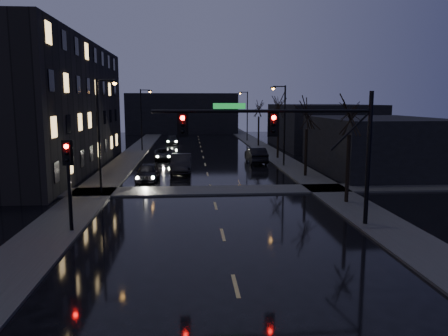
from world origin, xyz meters
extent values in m
plane|color=black|center=(0.00, 0.00, 0.00)|extent=(160.00, 160.00, 0.00)
cube|color=#2D2D2B|center=(-8.50, 35.00, 0.06)|extent=(3.00, 140.00, 0.12)
cube|color=#2D2D2B|center=(8.50, 35.00, 0.06)|extent=(3.00, 140.00, 0.12)
cube|color=#2D2D2B|center=(0.00, 18.50, 0.06)|extent=(40.00, 3.00, 0.12)
cube|color=black|center=(-16.50, 30.00, 6.00)|extent=(12.00, 30.00, 12.00)
cube|color=black|center=(15.50, 26.00, 2.50)|extent=(10.00, 14.00, 5.00)
cube|color=black|center=(17.00, 48.00, 3.00)|extent=(12.00, 18.00, 6.00)
cube|color=black|center=(-3.00, 78.00, 4.00)|extent=(22.00, 10.00, 8.00)
cylinder|color=black|center=(7.60, 9.00, 3.50)|extent=(0.22, 0.22, 7.00)
cylinder|color=black|center=(2.10, 9.00, 6.00)|extent=(11.00, 0.16, 0.16)
cylinder|color=black|center=(6.60, 9.00, 5.00)|extent=(2.05, 0.10, 2.05)
cube|color=#0C591E|center=(0.40, 9.00, 6.25)|extent=(1.60, 0.04, 0.28)
cube|color=black|center=(-1.90, 9.00, 5.35)|extent=(0.35, 0.28, 1.05)
sphere|color=#FF0705|center=(-1.90, 8.84, 5.68)|extent=(0.22, 0.22, 0.22)
cube|color=black|center=(2.60, 9.00, 5.35)|extent=(0.35, 0.28, 1.05)
sphere|color=#FF0705|center=(2.60, 8.84, 5.68)|extent=(0.22, 0.22, 0.22)
cylinder|color=black|center=(-7.50, 9.00, 2.20)|extent=(0.18, 0.18, 4.40)
cube|color=black|center=(-7.50, 9.00, 4.00)|extent=(0.35, 0.28, 1.05)
sphere|color=#FF0705|center=(-7.50, 8.84, 4.33)|extent=(0.22, 0.22, 0.22)
cylinder|color=black|center=(8.40, 14.00, 2.20)|extent=(0.24, 0.24, 4.40)
cylinder|color=black|center=(8.40, 24.00, 2.06)|extent=(0.24, 0.24, 4.12)
cylinder|color=black|center=(8.40, 36.00, 2.34)|extent=(0.24, 0.24, 4.68)
cylinder|color=black|center=(8.40, 50.00, 2.15)|extent=(0.24, 0.24, 4.29)
cylinder|color=black|center=(-7.80, 18.00, 4.00)|extent=(0.16, 0.16, 8.00)
cylinder|color=black|center=(-7.20, 18.00, 7.90)|extent=(1.20, 0.10, 0.10)
cube|color=black|center=(-6.60, 18.00, 7.80)|extent=(0.50, 0.25, 0.15)
sphere|color=#FF9932|center=(-6.60, 18.00, 7.70)|extent=(0.28, 0.28, 0.28)
cylinder|color=black|center=(-7.80, 45.00, 4.00)|extent=(0.16, 0.16, 8.00)
cylinder|color=black|center=(-7.20, 45.00, 7.90)|extent=(1.20, 0.10, 0.10)
cube|color=black|center=(-6.60, 45.00, 7.80)|extent=(0.50, 0.25, 0.15)
sphere|color=#FF9932|center=(-6.60, 45.00, 7.70)|extent=(0.28, 0.28, 0.28)
cylinder|color=black|center=(7.80, 30.00, 4.00)|extent=(0.16, 0.16, 8.00)
cylinder|color=black|center=(7.20, 30.00, 7.90)|extent=(1.20, 0.10, 0.10)
cube|color=black|center=(6.60, 30.00, 7.80)|extent=(0.50, 0.25, 0.15)
sphere|color=#FF9932|center=(6.60, 30.00, 7.70)|extent=(0.28, 0.28, 0.28)
cylinder|color=black|center=(7.80, 58.00, 4.00)|extent=(0.16, 0.16, 8.00)
cylinder|color=black|center=(7.20, 58.00, 7.90)|extent=(1.20, 0.10, 0.10)
cube|color=black|center=(6.60, 58.00, 7.80)|extent=(0.50, 0.25, 0.15)
sphere|color=#FF9932|center=(6.60, 58.00, 7.70)|extent=(0.28, 0.28, 0.28)
imported|color=black|center=(-5.03, 23.12, 0.72)|extent=(1.90, 4.31, 1.44)
imported|color=black|center=(-2.38, 27.11, 0.85)|extent=(1.88, 5.18, 1.70)
imported|color=black|center=(-4.39, 35.95, 0.65)|extent=(2.53, 4.85, 1.31)
imported|color=black|center=(-4.16, 53.78, 0.65)|extent=(1.91, 4.53, 1.31)
imported|color=black|center=(5.42, 32.78, 0.83)|extent=(1.88, 5.05, 1.65)
camera|label=1|loc=(-1.57, -12.59, 6.49)|focal=35.00mm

